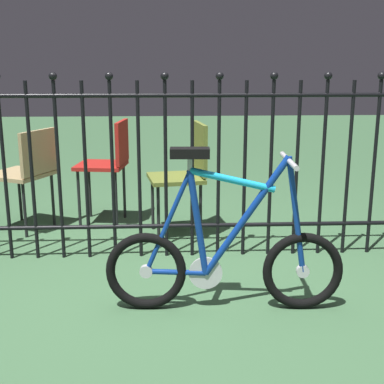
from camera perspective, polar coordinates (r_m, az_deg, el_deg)
ground_plane at (r=3.12m, az=-2.63°, el=-10.65°), size 20.00×20.00×0.00m
iron_fence at (r=3.47m, az=-3.63°, el=3.21°), size 4.31×0.07×1.30m
bicycle at (r=2.80m, az=3.43°, el=-7.14°), size 1.27×0.40×0.88m
chair_olive at (r=3.96m, az=-0.71°, el=2.59°), size 0.46×0.45×0.86m
chair_red at (r=4.29m, az=-9.02°, el=3.50°), size 0.43×0.42×0.84m
chair_tan at (r=4.26m, az=-17.55°, el=2.45°), size 0.56×0.56×0.80m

